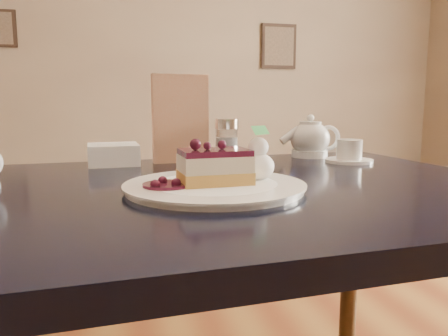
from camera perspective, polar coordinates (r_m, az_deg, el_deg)
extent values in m
cube|color=tan|center=(5.41, -11.74, 14.74)|extent=(8.00, 0.02, 3.00)
cube|color=black|center=(5.75, 7.19, 15.48)|extent=(0.45, 0.03, 0.55)
cube|color=black|center=(0.82, -2.18, -3.62)|extent=(1.26, 0.88, 0.04)
cylinder|color=#432512|center=(1.46, 16.04, -14.02)|extent=(0.05, 0.05, 0.72)
cylinder|color=white|center=(0.77, -1.23, -2.48)|extent=(0.31, 0.31, 0.01)
cube|color=#C68F44|center=(0.76, -1.24, -1.22)|extent=(0.13, 0.09, 0.02)
cube|color=beige|center=(0.76, -1.24, 0.65)|extent=(0.12, 0.09, 0.03)
cube|color=#461225|center=(0.76, -1.25, 2.08)|extent=(0.12, 0.09, 0.01)
ellipsoid|color=white|center=(0.80, 4.50, 0.19)|extent=(0.06, 0.06, 0.05)
cylinder|color=#461225|center=(0.74, -7.52, -2.23)|extent=(0.08, 0.08, 0.01)
cylinder|color=white|center=(1.17, 15.99, 0.94)|extent=(0.12, 0.12, 0.01)
cylinder|color=white|center=(1.17, 16.05, 2.36)|extent=(0.06, 0.06, 0.05)
ellipsoid|color=white|center=(1.25, 11.16, 3.58)|extent=(0.11, 0.11, 0.09)
cylinder|color=white|center=(1.25, 11.24, 6.02)|extent=(0.06, 0.06, 0.01)
cylinder|color=white|center=(1.22, 7.94, 3.54)|extent=(0.06, 0.02, 0.05)
cube|color=#F0E1C6|center=(1.12, -5.72, 6.40)|extent=(0.14, 0.04, 0.22)
cylinder|color=white|center=(1.12, 0.34, 2.96)|extent=(0.06, 0.06, 0.09)
cylinder|color=silver|center=(1.12, 0.35, 5.79)|extent=(0.06, 0.06, 0.03)
cube|color=white|center=(1.12, -14.26, 1.75)|extent=(0.13, 0.13, 0.05)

